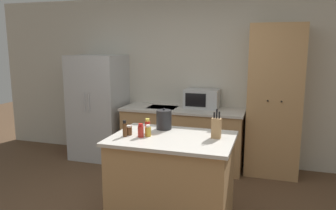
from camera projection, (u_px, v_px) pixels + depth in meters
wall_back at (194, 80)px, 5.21m from camera, size 7.20×0.06×2.60m
refrigerator at (99, 107)px, 5.39m from camera, size 0.82×0.73×1.69m
back_counter at (183, 137)px, 5.06m from camera, size 1.86×0.69×0.90m
pantry_cabinet at (274, 101)px, 4.62m from camera, size 0.73×0.54×2.14m
kitchen_island at (172, 179)px, 3.43m from camera, size 1.25×0.89×0.92m
microwave at (202, 99)px, 5.00m from camera, size 0.52×0.34×0.29m
knife_block at (216, 128)px, 3.29m from camera, size 0.09×0.06×0.30m
spice_bottle_tall_dark at (129, 129)px, 3.51m from camera, size 0.05×0.05×0.08m
spice_bottle_short_red at (148, 131)px, 3.37m from camera, size 0.06×0.06×0.12m
spice_bottle_amber_oil at (148, 127)px, 3.47m from camera, size 0.06×0.06×0.16m
spice_bottle_green_herb at (125, 129)px, 3.35m from camera, size 0.04×0.04×0.17m
spice_bottle_pale_salt at (141, 131)px, 3.33m from camera, size 0.06×0.06×0.14m
spice_bottle_orange_cap at (129, 131)px, 3.41m from camera, size 0.06×0.06×0.10m
kettle at (164, 120)px, 3.64m from camera, size 0.17×0.17×0.24m
fire_extinguisher at (72, 142)px, 5.74m from camera, size 0.13×0.13×0.40m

